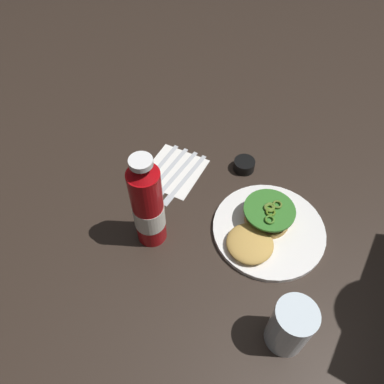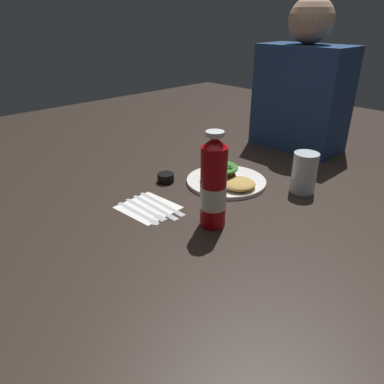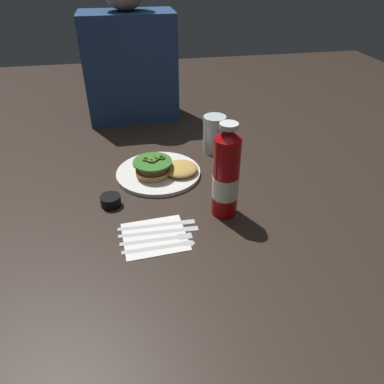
{
  "view_description": "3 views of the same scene",
  "coord_description": "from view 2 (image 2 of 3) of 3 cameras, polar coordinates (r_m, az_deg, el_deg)",
  "views": [
    {
      "loc": [
        0.45,
        0.17,
        0.75
      ],
      "look_at": [
        -0.01,
        -0.12,
        0.06
      ],
      "focal_mm": 34.39,
      "sensor_mm": 36.0,
      "label": 1
    },
    {
      "loc": [
        0.68,
        -0.78,
        0.51
      ],
      "look_at": [
        -0.01,
        -0.11,
        0.04
      ],
      "focal_mm": 34.16,
      "sensor_mm": 36.0,
      "label": 2
    },
    {
      "loc": [
        -0.13,
        -0.92,
        0.6
      ],
      "look_at": [
        0.02,
        -0.14,
        0.07
      ],
      "focal_mm": 34.06,
      "sensor_mm": 36.0,
      "label": 3
    }
  ],
  "objects": [
    {
      "name": "fork_utensil",
      "position": [
        1.05,
        -6.83,
        -2.84
      ],
      "size": [
        0.18,
        0.02,
        0.0
      ],
      "color": "silver",
      "rests_on": "napkin"
    },
    {
      "name": "water_glass",
      "position": [
        1.2,
        17.12,
        2.91
      ],
      "size": [
        0.08,
        0.08,
        0.13
      ],
      "primitive_type": "cylinder",
      "color": "silver",
      "rests_on": "ground_plane"
    },
    {
      "name": "burger_sandwich",
      "position": [
        1.2,
        5.4,
        2.41
      ],
      "size": [
        0.2,
        0.12,
        0.05
      ],
      "color": "tan",
      "rests_on": "dinner_plate"
    },
    {
      "name": "ground_plane",
      "position": [
        1.15,
        4.55,
        -0.37
      ],
      "size": [
        3.0,
        3.0,
        0.0
      ],
      "primitive_type": "plane",
      "color": "#2C221A"
    },
    {
      "name": "diner_person",
      "position": [
        1.58,
        16.88,
        15.29
      ],
      "size": [
        0.35,
        0.19,
        0.57
      ],
      "color": "navy",
      "rests_on": "ground_plane"
    },
    {
      "name": "napkin",
      "position": [
        1.08,
        -6.86,
        -2.39
      ],
      "size": [
        0.17,
        0.15,
        0.0
      ],
      "primitive_type": "cube",
      "rotation": [
        0.0,
        0.0,
        0.07
      ],
      "color": "white",
      "rests_on": "ground_plane"
    },
    {
      "name": "ketchup_bottle",
      "position": [
        0.94,
        3.37,
        1.01
      ],
      "size": [
        0.07,
        0.07,
        0.26
      ],
      "color": "#AB0A0E",
      "rests_on": "ground_plane"
    },
    {
      "name": "butter_knife",
      "position": [
        1.06,
        -5.48,
        -2.45
      ],
      "size": [
        0.2,
        0.02,
        0.0
      ],
      "color": "silver",
      "rests_on": "napkin"
    },
    {
      "name": "dinner_plate",
      "position": [
        1.23,
        5.34,
        1.69
      ],
      "size": [
        0.26,
        0.26,
        0.01
      ],
      "primitive_type": "cylinder",
      "color": "white",
      "rests_on": "ground_plane"
    },
    {
      "name": "spoon_utensil",
      "position": [
        1.03,
        -7.64,
        -3.58
      ],
      "size": [
        0.18,
        0.03,
        0.0
      ],
      "color": "silver",
      "rests_on": "napkin"
    },
    {
      "name": "steak_knife",
      "position": [
        1.08,
        -4.38,
        -1.92
      ],
      "size": [
        0.2,
        0.02,
        0.0
      ],
      "color": "silver",
      "rests_on": "napkin"
    },
    {
      "name": "condiment_cup",
      "position": [
        1.23,
        -4.14,
        2.24
      ],
      "size": [
        0.06,
        0.06,
        0.03
      ],
      "primitive_type": "cylinder",
      "color": "black",
      "rests_on": "ground_plane"
    }
  ]
}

